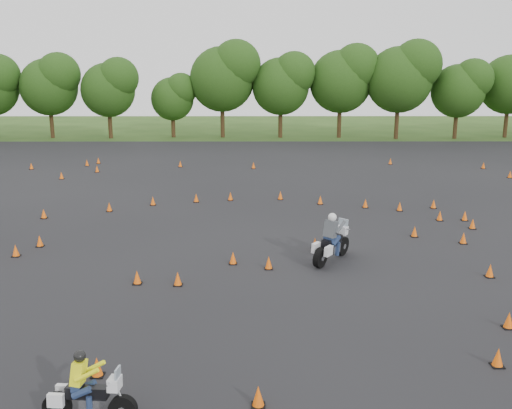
{
  "coord_description": "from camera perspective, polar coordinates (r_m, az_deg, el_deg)",
  "views": [
    {
      "loc": [
        -0.09,
        -20.73,
        7.03
      ],
      "look_at": [
        0.0,
        4.0,
        1.2
      ],
      "focal_mm": 40.0,
      "sensor_mm": 36.0,
      "label": 1
    }
  ],
  "objects": [
    {
      "name": "traffic_cones",
      "position": [
        26.65,
        -0.42,
        -1.52
      ],
      "size": [
        36.77,
        33.21,
        0.45
      ],
      "color": "#FF600A",
      "rests_on": "asphalt_pad"
    },
    {
      "name": "rider_grey",
      "position": [
        21.54,
        7.55,
        -3.2
      ],
      "size": [
        2.07,
        2.48,
        1.93
      ],
      "primitive_type": null,
      "rotation": [
        0.0,
        0.0,
        0.95
      ],
      "color": "#45484D",
      "rests_on": "ground"
    },
    {
      "name": "rider_yellow",
      "position": [
        12.58,
        -16.46,
        -17.23
      ],
      "size": [
        2.0,
        0.75,
        1.51
      ],
      "primitive_type": null,
      "rotation": [
        0.0,
        0.0,
        -0.08
      ],
      "color": "#FFFE16",
      "rests_on": "ground"
    },
    {
      "name": "asphalt_pad",
      "position": [
        27.64,
        -0.01,
        -1.46
      ],
      "size": [
        62.0,
        62.0,
        0.0
      ],
      "primitive_type": "plane",
      "color": "black",
      "rests_on": "ground"
    },
    {
      "name": "treeline",
      "position": [
        56.41,
        4.34,
        10.9
      ],
      "size": [
        87.03,
        32.77,
        11.11
      ],
      "color": "#204012",
      "rests_on": "ground"
    },
    {
      "name": "ground",
      "position": [
        21.89,
        0.04,
        -5.47
      ],
      "size": [
        140.0,
        140.0,
        0.0
      ],
      "primitive_type": "plane",
      "color": "#2D5119",
      "rests_on": "ground"
    }
  ]
}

